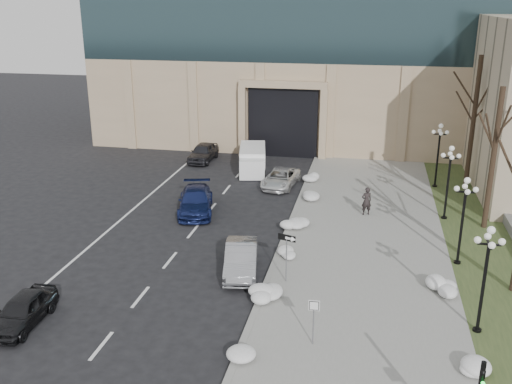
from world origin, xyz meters
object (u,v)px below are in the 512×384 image
one_way_sign (290,244)px  lamppost_d (439,147)px  car_c (196,201)px  lamppost_c (449,173)px  car_b (241,259)px  pedestrian (366,201)px  box_truck (253,160)px  keep_sign (314,313)px  car_e (203,152)px  lamppost_a (486,266)px  car_d (281,178)px  car_a (23,311)px  lamppost_b (464,209)px

one_way_sign → lamppost_d: lamppost_d is taller
car_c → lamppost_c: (15.60, 1.80, 2.32)m
car_b → pedestrian: bearing=46.4°
box_truck → keep_sign: keep_sign is taller
car_e → lamppost_a: size_ratio=0.93×
one_way_sign → keep_sign: (1.70, -4.96, -0.60)m
car_b → car_d: (-0.29, 14.11, -0.11)m
car_b → box_truck: 17.94m
car_a → lamppost_b: lamppost_b is taller
car_d → car_e: 9.37m
car_a → lamppost_d: bearing=48.7°
keep_sign → pedestrian: bearing=82.0°
box_truck → lamppost_b: lamppost_b is taller
car_d → keep_sign: bearing=-70.3°
lamppost_c → lamppost_d: bearing=90.0°
car_c → car_e: bearing=89.6°
keep_sign → lamppost_b: bearing=52.0°
car_c → car_e: (-3.04, 11.88, 0.00)m
car_c → box_truck: box_truck is taller
one_way_sign → keep_sign: 5.28m
lamppost_d → pedestrian: bearing=-125.1°
car_b → one_way_sign: one_way_sign is taller
keep_sign → lamppost_c: size_ratio=0.43×
car_e → keep_sign: (12.10, -25.41, 0.76)m
car_d → keep_sign: (4.54, -19.88, 0.88)m
lamppost_b → lamppost_a: bearing=-90.0°
box_truck → car_a: bearing=-112.2°
pedestrian → box_truck: bearing=-64.9°
car_a → car_c: size_ratio=0.74×
lamppost_a → lamppost_c: 13.00m
car_d → pedestrian: bearing=-31.3°
car_b → box_truck: (-3.15, 17.66, 0.14)m
one_way_sign → lamppost_c: 13.29m
car_e → lamppost_b: bearing=-40.4°
car_e → keep_sign: size_ratio=2.16×
car_c → box_truck: bearing=65.8°
box_truck → lamppost_b: bearing=-57.4°
car_b → car_d: bearing=80.6°
car_a → car_b: (7.93, 6.61, 0.08)m
car_e → car_a: bearing=-88.9°
one_way_sign → lamppost_d: bearing=81.7°
pedestrian → lamppost_c: (4.82, 0.36, 2.05)m
lamppost_c → pedestrian: bearing=-175.7°
car_e → lamppost_a: bearing=-49.8°
car_c → keep_sign: (9.06, -13.53, 0.76)m
car_b → box_truck: box_truck is taller
car_d → lamppost_d: (11.09, 1.95, 2.44)m
car_a → one_way_sign: 12.06m
pedestrian → box_truck: 12.45m
car_c → one_way_sign: (7.36, -8.57, 1.36)m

